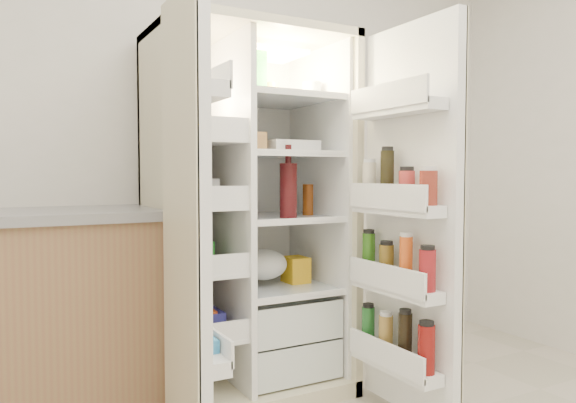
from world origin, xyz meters
TOP-DOWN VIEW (x-y plane):
  - wall_back at (0.00, 2.00)m, footprint 4.00×0.02m
  - refrigerator at (0.03, 1.65)m, footprint 0.92×0.70m
  - freezer_door at (-0.48, 1.05)m, footprint 0.15×0.40m
  - fridge_door at (0.50, 0.96)m, footprint 0.17×0.58m
  - kitchen_counter at (-1.06, 1.71)m, footprint 1.30×0.69m

SIDE VIEW (x-z plane):
  - kitchen_counter at x=-1.06m, z-range 0.00..0.95m
  - refrigerator at x=0.03m, z-range -0.16..1.64m
  - fridge_door at x=0.50m, z-range 0.01..1.73m
  - freezer_door at x=-0.48m, z-range 0.03..1.75m
  - wall_back at x=0.00m, z-range 0.00..2.70m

